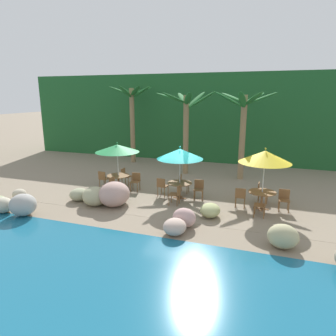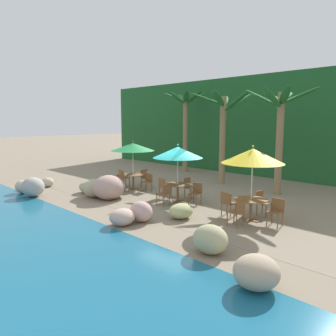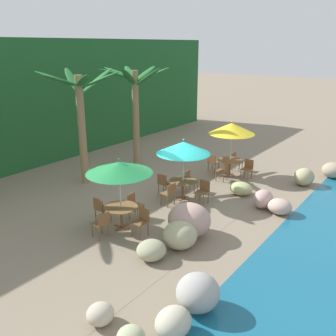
% 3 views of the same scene
% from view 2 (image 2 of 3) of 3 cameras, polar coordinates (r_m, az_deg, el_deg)
% --- Properties ---
extents(ground_plane, '(120.00, 120.00, 0.00)m').
position_cam_2_polar(ground_plane, '(14.00, 1.10, -5.54)').
color(ground_plane, gray).
extents(terrace_deck, '(18.00, 5.20, 0.01)m').
position_cam_2_polar(terrace_deck, '(14.00, 1.10, -5.52)').
color(terrace_deck, gray).
rests_on(terrace_deck, ground).
extents(foliage_backdrop, '(28.00, 2.40, 6.00)m').
position_cam_2_polar(foliage_backdrop, '(21.03, 18.55, 6.91)').
color(foliage_backdrop, '#1E5628').
rests_on(foliage_backdrop, ground).
extents(rock_seawall, '(13.64, 3.43, 1.04)m').
position_cam_2_polar(rock_seawall, '(13.00, -11.25, -5.00)').
color(rock_seawall, '#9FA07D').
rests_on(rock_seawall, ground).
extents(umbrella_green, '(2.10, 2.10, 2.37)m').
position_cam_2_polar(umbrella_green, '(15.89, -6.13, 3.64)').
color(umbrella_green, silver).
rests_on(umbrella_green, ground).
extents(dining_table_green, '(1.10, 1.10, 0.74)m').
position_cam_2_polar(dining_table_green, '(16.07, -6.05, -1.54)').
color(dining_table_green, brown).
rests_on(dining_table_green, ground).
extents(chair_green_seaward, '(0.46, 0.47, 0.87)m').
position_cam_2_polar(chair_green_seaward, '(15.57, -3.60, -2.21)').
color(chair_green_seaward, brown).
rests_on(chair_green_seaward, ground).
extents(chair_green_inland, '(0.43, 0.43, 0.87)m').
position_cam_2_polar(chair_green_inland, '(16.69, -3.94, -1.50)').
color(chair_green_inland, brown).
rests_on(chair_green_inland, ground).
extents(chair_green_left, '(0.47, 0.47, 0.87)m').
position_cam_2_polar(chair_green_left, '(16.76, -7.85, -1.52)').
color(chair_green_left, brown).
rests_on(chair_green_left, ground).
extents(chair_green_right, '(0.46, 0.46, 0.87)m').
position_cam_2_polar(chair_green_right, '(15.56, -8.45, -2.29)').
color(chair_green_right, brown).
rests_on(chair_green_right, ground).
extents(umbrella_teal, '(2.04, 2.04, 2.39)m').
position_cam_2_polar(umbrella_teal, '(13.37, 1.70, 2.72)').
color(umbrella_teal, silver).
rests_on(umbrella_teal, ground).
extents(dining_table_teal, '(1.10, 1.10, 0.74)m').
position_cam_2_polar(dining_table_teal, '(13.59, 1.68, -3.30)').
color(dining_table_teal, brown).
rests_on(dining_table_teal, ground).
extents(chair_teal_seaward, '(0.47, 0.48, 0.87)m').
position_cam_2_polar(chair_teal_seaward, '(13.22, 4.91, -4.11)').
color(chair_teal_seaward, brown).
rests_on(chair_teal_seaward, ground).
extents(chair_teal_inland, '(0.44, 0.43, 0.87)m').
position_cam_2_polar(chair_teal_inland, '(14.30, 3.67, -3.15)').
color(chair_teal_inland, brown).
rests_on(chair_teal_inland, ground).
extents(chair_teal_left, '(0.47, 0.48, 0.87)m').
position_cam_2_polar(chair_teal_left, '(14.21, -0.77, -3.20)').
color(chair_teal_left, brown).
rests_on(chair_teal_left, ground).
extents(chair_teal_right, '(0.43, 0.43, 0.87)m').
position_cam_2_polar(chair_teal_right, '(12.94, -0.57, -4.34)').
color(chair_teal_right, brown).
rests_on(chair_teal_right, ground).
extents(umbrella_yellow, '(2.05, 2.05, 2.54)m').
position_cam_2_polar(umbrella_yellow, '(11.08, 14.48, 2.03)').
color(umbrella_yellow, silver).
rests_on(umbrella_yellow, ground).
extents(dining_table_yellow, '(1.10, 1.10, 0.74)m').
position_cam_2_polar(dining_table_yellow, '(11.35, 14.20, -5.87)').
color(dining_table_yellow, brown).
rests_on(dining_table_yellow, ground).
extents(chair_yellow_seaward, '(0.44, 0.44, 0.87)m').
position_cam_2_polar(chair_yellow_seaward, '(11.09, 18.28, -6.91)').
color(chair_yellow_seaward, brown).
rests_on(chair_yellow_seaward, ground).
extents(chair_yellow_inland, '(0.44, 0.43, 0.87)m').
position_cam_2_polar(chair_yellow_inland, '(12.13, 16.00, -5.53)').
color(chair_yellow_inland, brown).
rests_on(chair_yellow_inland, ground).
extents(chair_yellow_left, '(0.44, 0.45, 0.87)m').
position_cam_2_polar(chair_yellow_left, '(11.70, 10.26, -5.84)').
color(chair_yellow_left, brown).
rests_on(chair_yellow_left, ground).
extents(chair_yellow_right, '(0.45, 0.44, 0.87)m').
position_cam_2_polar(chair_yellow_right, '(10.65, 12.01, -7.30)').
color(chair_yellow_right, brown).
rests_on(chair_yellow_right, ground).
extents(palm_tree_nearest, '(2.86, 2.91, 5.17)m').
position_cam_2_polar(palm_tree_nearest, '(21.52, 3.09, 8.92)').
color(palm_tree_nearest, olive).
rests_on(palm_tree_nearest, ground).
extents(palm_tree_second, '(3.54, 3.37, 4.80)m').
position_cam_2_polar(palm_tree_second, '(17.36, 9.42, 8.10)').
color(palm_tree_second, olive).
rests_on(palm_tree_second, ground).
extents(palm_tree_third, '(3.19, 3.26, 4.78)m').
position_cam_2_polar(palm_tree_third, '(15.55, 18.98, 7.95)').
color(palm_tree_third, olive).
rests_on(palm_tree_third, ground).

